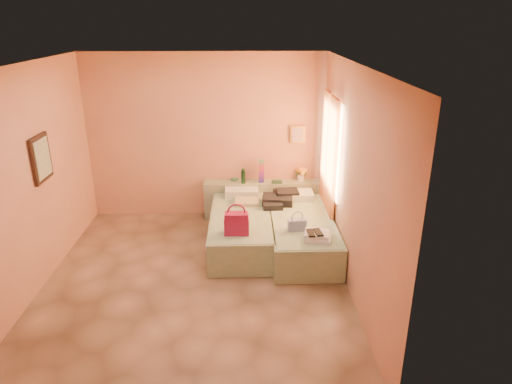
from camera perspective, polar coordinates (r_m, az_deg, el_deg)
ground at (r=6.29m, az=-7.45°, el=-10.88°), size 4.50×4.50×0.00m
room_walls at (r=6.08m, az=-5.77°, el=6.48°), size 4.02×4.51×2.81m
headboard_ledge at (r=7.99m, az=0.93°, el=-0.88°), size 2.05×0.30×0.65m
bed_left at (r=7.05m, az=-1.82°, el=-4.65°), size 0.92×2.01×0.50m
bed_right at (r=6.94m, az=5.65°, el=-5.20°), size 0.92×2.01×0.50m
water_bottle at (r=7.76m, az=-1.61°, el=1.97°), size 0.09×0.09×0.25m
rainbow_box at (r=7.78m, az=0.66°, el=2.63°), size 0.09×0.09×0.39m
small_dish at (r=7.95m, az=-2.71°, el=1.62°), size 0.17×0.17×0.03m
green_book at (r=7.82m, az=2.65°, el=1.28°), size 0.17×0.12×0.03m
flower_vase at (r=7.92m, az=5.64°, el=2.43°), size 0.28×0.28×0.28m
magenta_handbag at (r=6.28m, az=-2.44°, el=-3.89°), size 0.34×0.19×0.32m
khaki_garment at (r=7.32m, az=-1.17°, el=-1.23°), size 0.38×0.30×0.06m
clothes_pile at (r=7.32m, az=3.04°, el=-0.85°), size 0.54×0.54×0.16m
blue_handbag at (r=6.43m, az=5.14°, el=-4.11°), size 0.27×0.14×0.16m
towel_stack at (r=6.22m, az=7.83°, el=-5.48°), size 0.42×0.38×0.10m
sandal_pair at (r=6.16m, az=7.34°, el=-5.09°), size 0.18×0.23×0.02m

